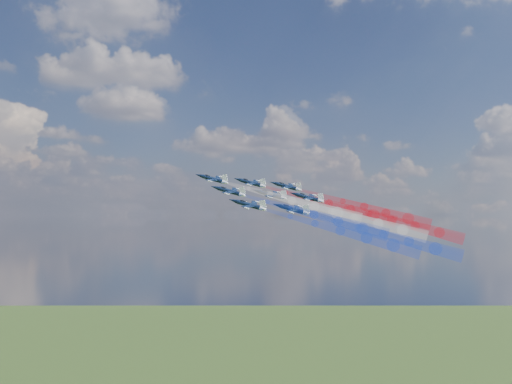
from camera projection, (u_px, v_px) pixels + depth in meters
name	position (u px, v px, depth m)	size (l,w,h in m)	color
jet_lead	(213.00, 179.00, 182.62)	(9.30, 11.63, 3.10)	black
trail_lead	(292.00, 200.00, 175.05)	(3.88, 42.57, 3.88)	white
jet_inner_left	(229.00, 191.00, 172.69)	(9.30, 11.63, 3.10)	black
trail_inner_left	(314.00, 215.00, 165.13)	(3.88, 42.57, 3.88)	blue
jet_inner_right	(251.00, 183.00, 189.44)	(9.30, 11.63, 3.10)	black
trail_inner_right	(329.00, 204.00, 181.88)	(3.88, 42.57, 3.88)	red
jet_outer_left	(249.00, 205.00, 162.13)	(9.30, 11.63, 3.10)	black
trail_outer_left	(340.00, 230.00, 154.57)	(3.88, 42.57, 3.88)	blue
jet_center_third	(271.00, 195.00, 178.68)	(9.30, 11.63, 3.10)	black
trail_center_third	(355.00, 217.00, 171.12)	(3.88, 42.57, 3.88)	white
jet_outer_right	(287.00, 186.00, 193.99)	(9.30, 11.63, 3.10)	black
trail_outer_right	(364.00, 207.00, 186.43)	(3.88, 42.57, 3.88)	red
jet_rear_left	(292.00, 209.00, 166.92)	(9.30, 11.63, 3.10)	black
trail_rear_left	(383.00, 234.00, 159.35)	(3.88, 42.57, 3.88)	blue
jet_rear_right	(308.00, 197.00, 182.37)	(9.30, 11.63, 3.10)	black
trail_rear_right	(391.00, 220.00, 174.80)	(3.88, 42.57, 3.88)	red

